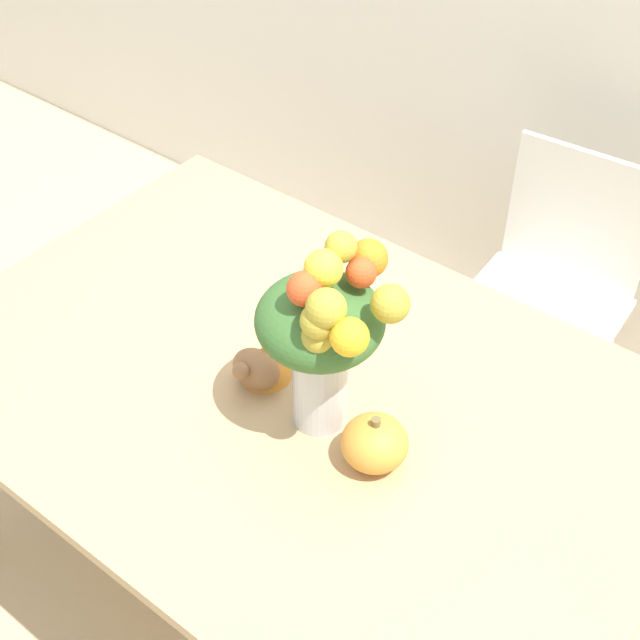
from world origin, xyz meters
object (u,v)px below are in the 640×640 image
Objects in this scene: dining_chair_near_window at (547,300)px; turkey_figurine at (261,364)px; pumpkin at (375,443)px; flower_vase at (324,331)px.

turkey_figurine is at bearing -107.90° from dining_chair_near_window.
pumpkin is 1.02m from dining_chair_near_window.
pumpkin is 0.88× the size of turkey_figurine.
pumpkin is at bearing -6.02° from turkey_figurine.
flower_vase is at bearing 170.56° from pumpkin.
turkey_figurine is (-0.17, 0.01, -0.20)m from flower_vase.
turkey_figurine is at bearing 176.77° from flower_vase.
turkey_figurine is at bearing 173.98° from pumpkin.
flower_vase is 0.50× the size of dining_chair_near_window.
dining_chair_near_window is (0.06, 0.94, -0.52)m from flower_vase.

